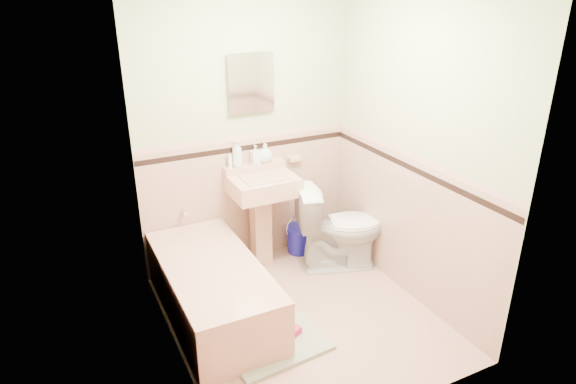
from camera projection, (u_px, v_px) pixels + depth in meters
name	position (u px, v px, depth m)	size (l,w,h in m)	color
floor	(302.00, 316.00, 4.09)	(2.20, 2.20, 0.00)	tan
wall_back	(246.00, 133.00, 4.51)	(2.50, 2.50, 0.00)	beige
wall_front	(400.00, 237.00, 2.69)	(2.50, 2.50, 0.00)	beige
wall_left	(164.00, 197.00, 3.19)	(2.50, 2.50, 0.00)	beige
wall_right	(414.00, 152.00, 4.01)	(2.50, 2.50, 0.00)	beige
wainscot_back	(248.00, 200.00, 4.75)	(2.00, 2.00, 0.00)	#D0A18C
wainscot_front	(389.00, 334.00, 2.96)	(2.00, 2.00, 0.00)	#D0A18C
wainscot_left	(175.00, 283.00, 3.45)	(2.20, 2.20, 0.00)	#D0A18C
wainscot_right	(406.00, 226.00, 4.26)	(2.20, 2.20, 0.00)	#D0A18C
accent_back	(247.00, 148.00, 4.54)	(2.00, 2.00, 0.00)	black
accent_front	(396.00, 256.00, 2.76)	(2.00, 2.00, 0.00)	black
accent_left	(169.00, 215.00, 3.25)	(2.20, 2.20, 0.00)	black
accent_right	(411.00, 168.00, 4.05)	(2.20, 2.20, 0.00)	black
cap_back	(247.00, 137.00, 4.50)	(2.00, 2.00, 0.00)	#CE9C8D
cap_front	(398.00, 240.00, 2.72)	(2.00, 2.00, 0.00)	#CE9C8D
cap_left	(168.00, 200.00, 3.21)	(2.20, 2.20, 0.00)	#CE9C8D
cap_right	(412.00, 156.00, 4.02)	(2.20, 2.20, 0.00)	#CE9C8D
bathtub	(213.00, 292.00, 4.01)	(0.70, 1.50, 0.45)	tan
tub_faucet	(184.00, 211.00, 4.45)	(0.04, 0.04, 0.12)	silver
sink	(263.00, 222.00, 4.64)	(0.58, 0.48, 0.91)	tan
sink_faucet	(256.00, 167.00, 4.56)	(0.02, 0.02, 0.10)	silver
medicine_cabinet	(251.00, 83.00, 4.33)	(0.39, 0.04, 0.48)	white
soap_dish	(294.00, 159.00, 4.78)	(0.12, 0.07, 0.04)	tan
soap_bottle_left	(237.00, 154.00, 4.47)	(0.09, 0.09, 0.24)	#B2B2B2
soap_bottle_mid	(255.00, 154.00, 4.56)	(0.08, 0.08, 0.17)	#B2B2B2
soap_bottle_right	(265.00, 153.00, 4.60)	(0.14, 0.14, 0.17)	#B2B2B2
tube	(230.00, 161.00, 4.47)	(0.04, 0.04, 0.12)	white
toilet	(340.00, 227.00, 4.66)	(0.46, 0.80, 0.82)	white
bucket	(299.00, 239.00, 5.01)	(0.27, 0.27, 0.27)	#1717A0
bath_mat	(277.00, 346.00, 3.73)	(0.74, 0.49, 0.03)	gray
shoe	(293.00, 332.00, 3.81)	(0.13, 0.06, 0.05)	#BF1E59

